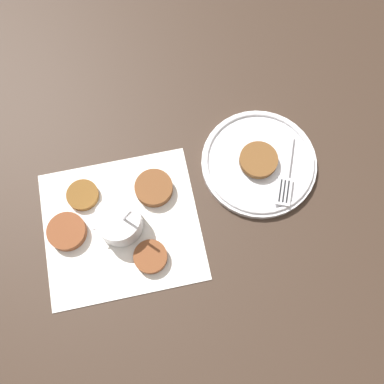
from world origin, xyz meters
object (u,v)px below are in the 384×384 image
(sauce_bowl, at_px, (119,222))
(serving_plate, at_px, (260,164))
(fork, at_px, (286,177))
(fritter_on_plate, at_px, (259,161))

(sauce_bowl, relative_size, serving_plate, 0.48)
(sauce_bowl, height_order, fork, sauce_bowl)
(fritter_on_plate, relative_size, fork, 0.56)
(serving_plate, xyz_separation_m, fork, (-0.03, 0.05, 0.01))
(fork, bearing_deg, sauce_bowl, -7.64)
(sauce_bowl, bearing_deg, fritter_on_plate, -179.06)
(serving_plate, distance_m, fork, 0.06)
(fritter_on_plate, height_order, fork, fritter_on_plate)
(sauce_bowl, distance_m, serving_plate, 0.30)
(sauce_bowl, xyz_separation_m, serving_plate, (-0.30, -0.00, -0.02))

